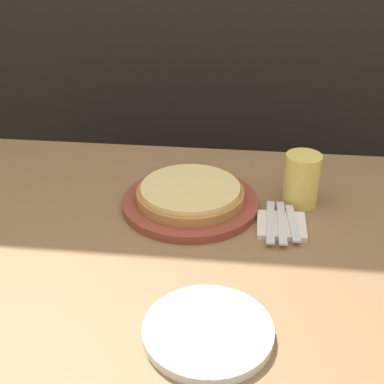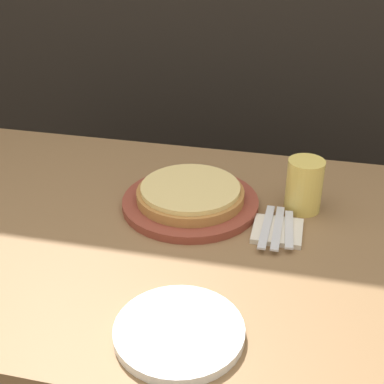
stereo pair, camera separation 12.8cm
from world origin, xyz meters
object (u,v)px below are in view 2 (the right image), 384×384
at_px(beer_glass, 304,183).
at_px(dinner_plate, 179,331).
at_px(dinner_knife, 278,228).
at_px(pizza_on_board, 192,198).
at_px(fork, 266,226).
at_px(spoon, 289,229).

relative_size(beer_glass, dinner_plate, 0.57).
height_order(beer_glass, dinner_knife, beer_glass).
distance_m(pizza_on_board, fork, 0.20).
relative_size(beer_glass, spoon, 0.85).
relative_size(beer_glass, fork, 0.72).
distance_m(pizza_on_board, beer_glass, 0.27).
bearing_deg(dinner_plate, dinner_knife, 68.99).
bearing_deg(dinner_plate, beer_glass, 68.82).
bearing_deg(beer_glass, pizza_on_board, -169.38).
xyz_separation_m(beer_glass, dinner_plate, (-0.18, -0.48, -0.06)).
height_order(pizza_on_board, fork, pizza_on_board).
height_order(fork, dinner_knife, same).
bearing_deg(dinner_knife, pizza_on_board, 161.49).
relative_size(dinner_plate, fork, 1.28).
relative_size(dinner_plate, dinner_knife, 1.28).
bearing_deg(dinner_plate, fork, 72.58).
relative_size(pizza_on_board, fork, 1.86).
xyz_separation_m(dinner_plate, dinner_knife, (0.14, 0.36, 0.01)).
height_order(pizza_on_board, dinner_knife, pizza_on_board).
height_order(beer_glass, fork, beer_glass).
relative_size(pizza_on_board, spoon, 2.17).
distance_m(dinner_plate, spoon, 0.39).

